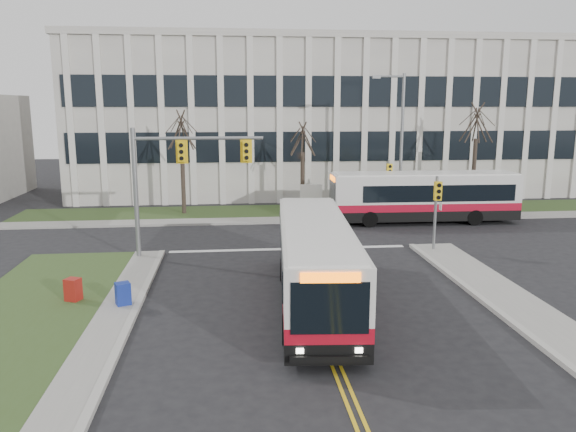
# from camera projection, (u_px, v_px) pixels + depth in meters

# --- Properties ---
(ground) EXTENTS (120.00, 120.00, 0.00)m
(ground) POSITION_uv_depth(u_px,v_px,m) (311.00, 305.00, 20.60)
(ground) COLOR black
(ground) RESTS_ON ground
(sidewalk_west) EXTENTS (1.20, 26.00, 0.14)m
(sidewalk_west) POSITION_uv_depth(u_px,v_px,m) (79.00, 377.00, 15.00)
(sidewalk_west) COLOR #9E9B93
(sidewalk_west) RESTS_ON ground
(sidewalk_cross) EXTENTS (44.00, 1.60, 0.14)m
(sidewalk_cross) POSITION_uv_depth(u_px,v_px,m) (355.00, 219.00, 35.92)
(sidewalk_cross) COLOR #9E9B93
(sidewalk_cross) RESTS_ON ground
(building_lawn) EXTENTS (44.00, 5.00, 0.12)m
(building_lawn) POSITION_uv_depth(u_px,v_px,m) (346.00, 211.00, 38.65)
(building_lawn) COLOR #364C20
(building_lawn) RESTS_ON ground
(office_building) EXTENTS (40.00, 16.00, 12.00)m
(office_building) POSITION_uv_depth(u_px,v_px,m) (319.00, 119.00, 49.21)
(office_building) COLOR silver
(office_building) RESTS_ON ground
(mast_arm_signal) EXTENTS (6.11, 0.38, 6.20)m
(mast_arm_signal) POSITION_uv_depth(u_px,v_px,m) (171.00, 170.00, 26.20)
(mast_arm_signal) COLOR slate
(mast_arm_signal) RESTS_ON ground
(signal_pole_near) EXTENTS (0.34, 0.39, 3.80)m
(signal_pole_near) POSITION_uv_depth(u_px,v_px,m) (437.00, 203.00, 27.56)
(signal_pole_near) COLOR slate
(signal_pole_near) RESTS_ON ground
(signal_pole_far) EXTENTS (0.34, 0.39, 3.80)m
(signal_pole_far) POSITION_uv_depth(u_px,v_px,m) (389.00, 180.00, 35.86)
(signal_pole_far) COLOR slate
(signal_pole_far) RESTS_ON ground
(streetlight) EXTENTS (2.15, 0.25, 9.20)m
(streetlight) POSITION_uv_depth(u_px,v_px,m) (399.00, 137.00, 36.20)
(streetlight) COLOR slate
(streetlight) RESTS_ON ground
(directory_sign) EXTENTS (1.50, 0.12, 2.00)m
(directory_sign) POSITION_uv_depth(u_px,v_px,m) (311.00, 197.00, 37.70)
(directory_sign) COLOR slate
(directory_sign) RESTS_ON ground
(tree_left) EXTENTS (1.80, 1.80, 7.70)m
(tree_left) POSITION_uv_depth(u_px,v_px,m) (181.00, 132.00, 36.49)
(tree_left) COLOR #42352B
(tree_left) RESTS_ON ground
(tree_mid) EXTENTS (1.80, 1.80, 6.82)m
(tree_mid) POSITION_uv_depth(u_px,v_px,m) (303.00, 140.00, 37.61)
(tree_mid) COLOR #42352B
(tree_mid) RESTS_ON ground
(tree_right) EXTENTS (1.80, 1.80, 8.25)m
(tree_right) POSITION_uv_depth(u_px,v_px,m) (477.00, 125.00, 38.41)
(tree_right) COLOR #42352B
(tree_right) RESTS_ON ground
(bus_main) EXTENTS (3.31, 11.40, 3.00)m
(bus_main) POSITION_uv_depth(u_px,v_px,m) (315.00, 265.00, 20.47)
(bus_main) COLOR silver
(bus_main) RESTS_ON ground
(bus_cross) EXTENTS (11.52, 2.72, 3.06)m
(bus_cross) POSITION_uv_depth(u_px,v_px,m) (424.00, 198.00, 34.87)
(bus_cross) COLOR silver
(bus_cross) RESTS_ON ground
(newspaper_box_blue) EXTENTS (0.64, 0.61, 0.95)m
(newspaper_box_blue) POSITION_uv_depth(u_px,v_px,m) (123.00, 295.00, 20.21)
(newspaper_box_blue) COLOR navy
(newspaper_box_blue) RESTS_ON ground
(newspaper_box_red) EXTENTS (0.64, 0.61, 0.95)m
(newspaper_box_red) POSITION_uv_depth(u_px,v_px,m) (73.00, 291.00, 20.70)
(newspaper_box_red) COLOR maroon
(newspaper_box_red) RESTS_ON ground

